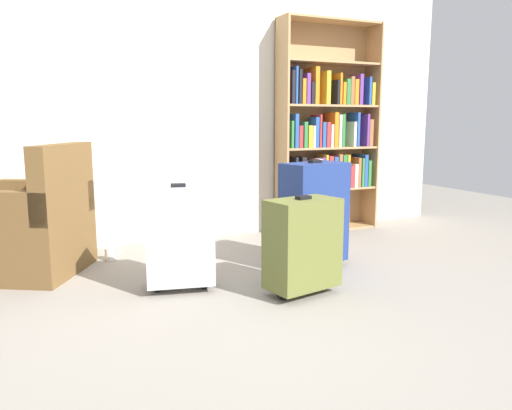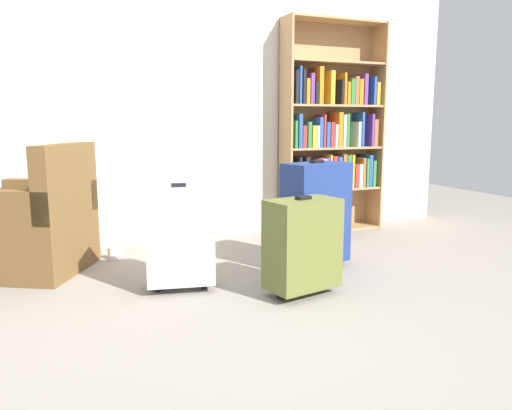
{
  "view_description": "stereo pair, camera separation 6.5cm",
  "coord_description": "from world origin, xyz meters",
  "px_view_note": "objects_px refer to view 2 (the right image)",
  "views": [
    {
      "loc": [
        -1.13,
        -2.32,
        1.05
      ],
      "look_at": [
        0.07,
        0.39,
        0.55
      ],
      "focal_mm": 34.92,
      "sensor_mm": 36.0,
      "label": 1
    },
    {
      "loc": [
        -1.07,
        -2.34,
        1.05
      ],
      "look_at": [
        0.07,
        0.39,
        0.55
      ],
      "focal_mm": 34.92,
      "sensor_mm": 36.0,
      "label": 2
    }
  ],
  "objects_px": {
    "bookshelf": "(331,132)",
    "suitcase_olive": "(303,244)",
    "mug": "(114,253)",
    "suitcase_silver": "(180,235)",
    "armchair": "(35,228)",
    "suitcase_navy_blue": "(316,213)"
  },
  "relations": [
    {
      "from": "mug",
      "to": "bookshelf",
      "type": "bearing_deg",
      "value": 7.97
    },
    {
      "from": "bookshelf",
      "to": "suitcase_navy_blue",
      "type": "bearing_deg",
      "value": -125.05
    },
    {
      "from": "armchair",
      "to": "mug",
      "type": "distance_m",
      "value": 0.61
    },
    {
      "from": "suitcase_silver",
      "to": "armchair",
      "type": "bearing_deg",
      "value": 137.72
    },
    {
      "from": "suitcase_silver",
      "to": "suitcase_navy_blue",
      "type": "distance_m",
      "value": 1.01
    },
    {
      "from": "bookshelf",
      "to": "suitcase_olive",
      "type": "distance_m",
      "value": 2.0
    },
    {
      "from": "armchair",
      "to": "suitcase_silver",
      "type": "relative_size",
      "value": 1.41
    },
    {
      "from": "suitcase_navy_blue",
      "to": "suitcase_olive",
      "type": "bearing_deg",
      "value": -127.25
    },
    {
      "from": "bookshelf",
      "to": "armchair",
      "type": "relative_size",
      "value": 2.06
    },
    {
      "from": "mug",
      "to": "suitcase_silver",
      "type": "bearing_deg",
      "value": -70.73
    },
    {
      "from": "armchair",
      "to": "suitcase_olive",
      "type": "height_order",
      "value": "armchair"
    },
    {
      "from": "armchair",
      "to": "mug",
      "type": "relative_size",
      "value": 7.94
    },
    {
      "from": "suitcase_silver",
      "to": "suitcase_navy_blue",
      "type": "height_order",
      "value": "suitcase_navy_blue"
    },
    {
      "from": "suitcase_silver",
      "to": "mug",
      "type": "bearing_deg",
      "value": 109.27
    },
    {
      "from": "mug",
      "to": "suitcase_navy_blue",
      "type": "height_order",
      "value": "suitcase_navy_blue"
    },
    {
      "from": "bookshelf",
      "to": "suitcase_olive",
      "type": "relative_size",
      "value": 3.22
    },
    {
      "from": "suitcase_olive",
      "to": "bookshelf",
      "type": "bearing_deg",
      "value": 54.29
    },
    {
      "from": "suitcase_olive",
      "to": "suitcase_navy_blue",
      "type": "distance_m",
      "value": 0.58
    },
    {
      "from": "armchair",
      "to": "suitcase_silver",
      "type": "height_order",
      "value": "armchair"
    },
    {
      "from": "bookshelf",
      "to": "mug",
      "type": "distance_m",
      "value": 2.28
    },
    {
      "from": "mug",
      "to": "suitcase_olive",
      "type": "distance_m",
      "value": 1.61
    },
    {
      "from": "suitcase_navy_blue",
      "to": "mug",
      "type": "bearing_deg",
      "value": 148.66
    }
  ]
}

